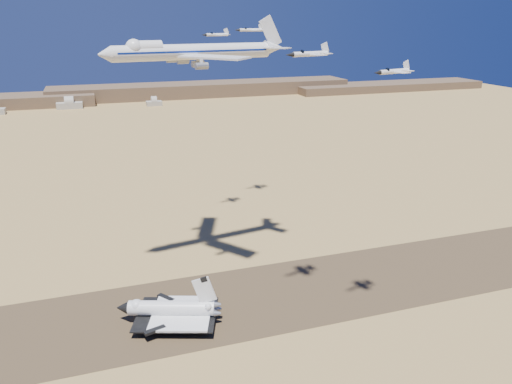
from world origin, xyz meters
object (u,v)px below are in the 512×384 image
object	(u,v)px
crew_a	(191,331)
chase_jet_a	(309,54)
shuttle	(171,310)
crew_c	(209,329)
chase_jet_d	(251,30)
carrier_747	(189,52)
chase_jet_b	(393,71)
crew_b	(195,328)
chase_jet_c	(216,35)

from	to	relation	value
crew_a	chase_jet_a	distance (m)	99.85
shuttle	chase_jet_a	bearing A→B (deg)	5.39
shuttle	crew_c	distance (m)	15.74
chase_jet_d	chase_jet_a	bearing A→B (deg)	-102.33
carrier_747	chase_jet_b	distance (m)	78.83
crew_b	crew_c	xyz separation A→B (m)	(4.72, -1.99, 0.06)
chase_jet_b	chase_jet_c	world-z (taller)	chase_jet_c
chase_jet_c	chase_jet_d	xyz separation A→B (m)	(22.63, 18.12, 1.69)
crew_b	chase_jet_c	xyz separation A→B (m)	(33.31, 91.42, 94.55)
carrier_747	crew_b	world-z (taller)	carrier_747
crew_a	chase_jet_d	xyz separation A→B (m)	(57.52, 110.69, 96.24)
crew_b	crew_c	bearing A→B (deg)	-155.90
chase_jet_c	carrier_747	bearing A→B (deg)	-130.89
chase_jet_c	chase_jet_d	bearing A→B (deg)	23.04
crew_c	carrier_747	bearing A→B (deg)	-33.04
chase_jet_a	chase_jet_c	xyz separation A→B (m)	(-5.32, 94.31, 3.18)
crew_c	chase_jet_d	xyz separation A→B (m)	(51.22, 111.53, 96.18)
chase_jet_a	chase_jet_c	distance (m)	94.52
shuttle	chase_jet_b	world-z (taller)	chase_jet_b
crew_c	chase_jet_b	bearing A→B (deg)	-135.36
crew_b	chase_jet_a	xyz separation A→B (m)	(38.64, -2.90, 91.37)
crew_a	chase_jet_b	bearing A→B (deg)	-109.77
crew_b	chase_jet_d	xyz separation A→B (m)	(55.94, 109.54, 96.24)
shuttle	chase_jet_d	bearing A→B (deg)	77.28
carrier_747	chase_jet_d	size ratio (longest dim) A/B	4.53
shuttle	chase_jet_c	distance (m)	129.43
shuttle	chase_jet_d	size ratio (longest dim) A/B	2.33
crew_c	chase_jet_c	xyz separation A→B (m)	(28.59, 93.41, 94.49)
chase_jet_a	chase_jet_b	size ratio (longest dim) A/B	1.14
crew_b	chase_jet_b	world-z (taller)	chase_jet_b
shuttle	chase_jet_b	bearing A→B (deg)	-5.22
carrier_747	chase_jet_b	bearing A→B (deg)	-62.65
carrier_747	crew_a	world-z (taller)	carrier_747
shuttle	carrier_747	bearing A→B (deg)	82.75
crew_c	chase_jet_d	world-z (taller)	chase_jet_d
shuttle	chase_jet_b	distance (m)	108.71
shuttle	chase_jet_a	size ratio (longest dim) A/B	2.29
chase_jet_b	chase_jet_d	world-z (taller)	chase_jet_d
chase_jet_c	crew_a	bearing A→B (deg)	-126.30
chase_jet_c	crew_b	bearing A→B (deg)	-125.67
carrier_747	chase_jet_d	xyz separation A→B (m)	(45.50, 66.63, 6.36)
carrier_747	chase_jet_a	xyz separation A→B (m)	(28.19, -45.81, 1.49)
carrier_747	crew_c	distance (m)	100.58
shuttle	crew_a	world-z (taller)	shuttle
chase_jet_a	chase_jet_b	bearing A→B (deg)	-58.56
crew_c	chase_jet_d	distance (m)	155.93
crew_a	carrier_747	bearing A→B (deg)	-16.68
shuttle	crew_c	size ratio (longest dim) A/B	20.31
crew_c	crew_a	bearing A→B (deg)	56.58
crew_a	chase_jet_d	world-z (taller)	chase_jet_d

